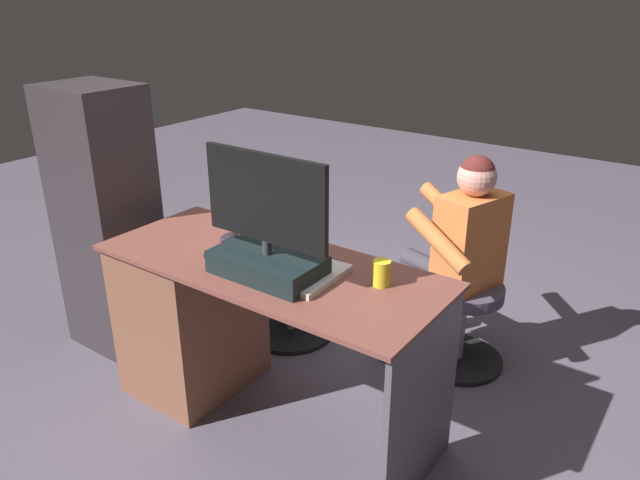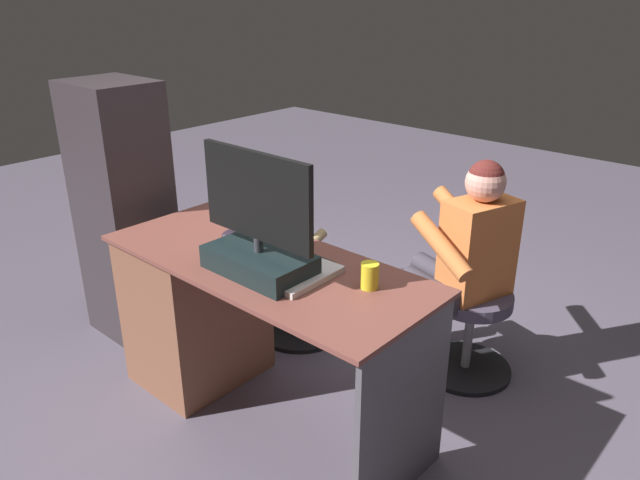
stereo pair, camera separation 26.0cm
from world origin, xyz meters
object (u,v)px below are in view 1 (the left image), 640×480
Objects in this scene: visitor_chair at (462,317)px; monitor at (267,242)px; desk at (205,313)px; cup at (382,273)px; office_chair_teddy at (289,291)px; person at (452,246)px; tv_remote at (222,252)px; teddy_bear at (290,236)px; keyboard at (290,257)px; computer_mouse at (229,237)px.

monitor is at bearing 66.49° from visitor_chair.
desk is 14.87× the size of cup.
office_chair_teddy is at bearing -56.77° from monitor.
tv_remote is at bearing 55.49° from person.
cup reaches higher than office_chair_teddy.
tv_remote is at bearing 166.05° from desk.
tv_remote is at bearing 104.68° from teddy_bear.
visitor_chair is at bearing -162.48° from office_chair_teddy.
desk is at bearing 46.99° from person.
monitor reaches higher than office_chair_teddy.
cup reaches higher than teddy_bear.
keyboard is 0.85m from office_chair_teddy.
visitor_chair is 0.38m from person.
computer_mouse is at bearing 48.82° from person.
person is (-0.79, -0.25, 0.38)m from office_chair_teddy.
person reaches higher than tv_remote.
person reaches higher than visitor_chair.
cup is at bearing -157.04° from tv_remote.
tv_remote is 1.27m from visitor_chair.
teddy_bear is at bearing -31.80° from cup.
keyboard is (0.02, -0.16, -0.13)m from monitor.
keyboard is 2.80× the size of tv_remote.
desk is 0.58m from keyboard.
keyboard is 0.72m from teddy_bear.
office_chair_teddy is at bearing -63.85° from tv_remote.
keyboard is at bearing 128.52° from teddy_bear.
keyboard is 0.32m from computer_mouse.
computer_mouse is (0.35, -0.15, -0.12)m from monitor.
keyboard is at bearing -178.44° from computer_mouse.
teddy_bear is at bearing 16.76° from person.
teddy_bear is at bearing -90.00° from office_chair_teddy.
keyboard is 0.28m from tv_remote.
keyboard is at bearing 2.13° from cup.
monitor is 1.05m from office_chair_teddy.
tv_remote is 0.31× the size of office_chair_teddy.
monitor is 1.04m from person.
office_chair_teddy is 0.45× the size of person.
tv_remote reaches higher than desk.
desk is 0.62m from office_chair_teddy.
tv_remote is (0.67, 0.14, -0.04)m from cup.
tv_remote is at bearing -8.01° from monitor.
monitor is 1.22× the size of visitor_chair.
keyboard is at bearing 64.89° from person.
teddy_bear is at bearing -51.48° from keyboard.
monitor is 0.21m from keyboard.
computer_mouse is at bearing -23.99° from monitor.
computer_mouse is 1.06m from person.
monitor is at bearing 123.23° from office_chair_teddy.
office_chair_teddy is at bearing -50.87° from keyboard.
person reaches higher than keyboard.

